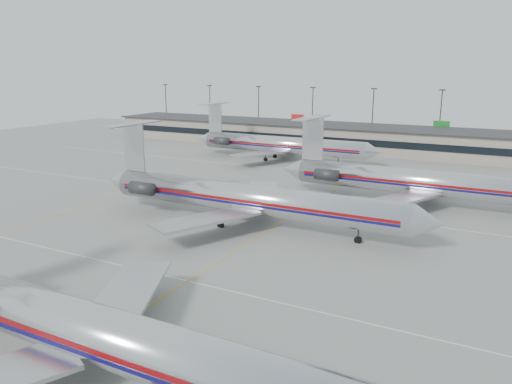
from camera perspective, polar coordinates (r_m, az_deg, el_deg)
The scene contains 8 objects.
ground at distance 44.20m, azimuth -15.55°, elevation -14.48°, with size 260.00×260.00×0.00m, color gray.
apron_markings at distance 51.06m, azimuth -7.79°, elevation -10.04°, with size 160.00×0.15×0.02m, color silver.
terminal at distance 129.84m, azimuth 15.31°, elevation 5.75°, with size 162.00×17.00×6.25m.
light_mast_row at distance 142.90m, azimuth 16.71°, elevation 8.56°, with size 163.60×0.40×15.28m.
jet_foreground at distance 37.76m, azimuth -20.89°, elevation -13.81°, with size 48.32×28.45×12.65m.
jet_second_row at distance 66.93m, azimuth -1.43°, elevation -0.65°, with size 49.63×29.22×12.99m.
jet_third_row at distance 80.29m, azimuth 18.16°, elevation 1.14°, with size 47.67×29.32×13.03m.
jet_back_row at distance 114.95m, azimuth 2.59°, elevation 5.47°, with size 46.14×28.38×12.62m.
Camera 1 is at (27.52, -27.70, 20.71)m, focal length 35.00 mm.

